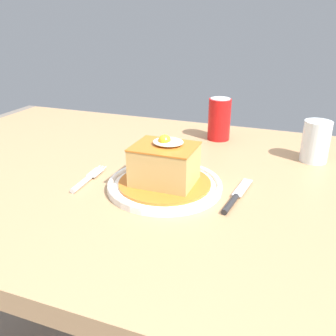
{
  "coord_description": "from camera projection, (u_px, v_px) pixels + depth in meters",
  "views": [
    {
      "loc": [
        0.33,
        -0.73,
        1.09
      ],
      "look_at": [
        0.08,
        -0.06,
        0.79
      ],
      "focal_mm": 38.77,
      "sensor_mm": 36.0,
      "label": 1
    }
  ],
  "objects": [
    {
      "name": "fork",
      "position": [
        86.0,
        180.0,
        0.81
      ],
      "size": [
        0.02,
        0.14,
        0.01
      ],
      "color": "silver",
      "rests_on": "dining_table"
    },
    {
      "name": "soda_can",
      "position": [
        219.0,
        119.0,
        1.07
      ],
      "size": [
        0.07,
        0.07,
        0.12
      ],
      "color": "red",
      "rests_on": "dining_table"
    },
    {
      "name": "knife",
      "position": [
        234.0,
        199.0,
        0.73
      ],
      "size": [
        0.04,
        0.17,
        0.01
      ],
      "color": "#262628",
      "rests_on": "dining_table"
    },
    {
      "name": "main_plate",
      "position": [
        165.0,
        185.0,
        0.78
      ],
      "size": [
        0.25,
        0.25,
        0.02
      ],
      "color": "white",
      "rests_on": "dining_table"
    },
    {
      "name": "drinking_glass",
      "position": [
        315.0,
        144.0,
        0.92
      ],
      "size": [
        0.07,
        0.07,
        0.1
      ],
      "color": "gold",
      "rests_on": "dining_table"
    },
    {
      "name": "sandwich_meal",
      "position": [
        165.0,
        166.0,
        0.77
      ],
      "size": [
        0.2,
        0.2,
        0.11
      ],
      "color": "#C66B23",
      "rests_on": "main_plate"
    },
    {
      "name": "dining_table",
      "position": [
        147.0,
        207.0,
        0.92
      ],
      "size": [
        1.38,
        0.9,
        0.75
      ],
      "color": "#A87F56",
      "rests_on": "ground_plane"
    }
  ]
}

